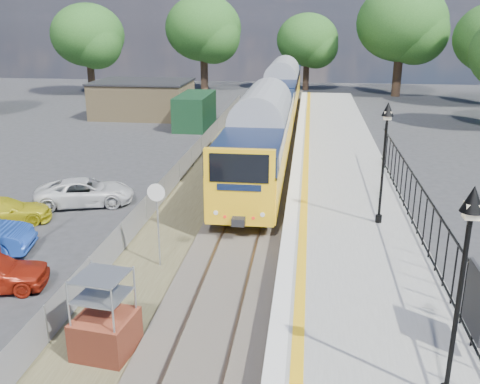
% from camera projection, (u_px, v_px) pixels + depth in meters
% --- Properties ---
extents(ground, '(120.00, 120.00, 0.00)m').
position_uv_depth(ground, '(216.00, 316.00, 15.73)').
color(ground, '#2D2D30').
rests_on(ground, ground).
extents(track_bed, '(5.90, 80.00, 0.29)m').
position_uv_depth(track_bed, '(241.00, 204.00, 24.87)').
color(track_bed, '#473F38').
rests_on(track_bed, ground).
extents(platform, '(5.00, 70.00, 0.90)m').
position_uv_depth(platform, '(345.00, 214.00, 22.62)').
color(platform, gray).
rests_on(platform, ground).
extents(platform_edge, '(0.90, 70.00, 0.01)m').
position_uv_depth(platform_edge, '(297.00, 202.00, 22.73)').
color(platform_edge, silver).
rests_on(platform_edge, platform).
extents(victorian_lamp_south, '(0.44, 0.44, 4.60)m').
position_uv_depth(victorian_lamp_south, '(466.00, 247.00, 9.95)').
color(victorian_lamp_south, black).
rests_on(victorian_lamp_south, platform).
extents(victorian_lamp_north, '(0.44, 0.44, 4.60)m').
position_uv_depth(victorian_lamp_north, '(386.00, 135.00, 19.40)').
color(victorian_lamp_north, black).
rests_on(victorian_lamp_north, platform).
extents(palisade_fence, '(0.12, 26.00, 2.00)m').
position_uv_depth(palisade_fence, '(436.00, 240.00, 16.47)').
color(palisade_fence, black).
rests_on(palisade_fence, platform).
extents(wire_fence, '(0.06, 52.00, 1.20)m').
position_uv_depth(wire_fence, '(175.00, 177.00, 27.36)').
color(wire_fence, '#999EA3').
rests_on(wire_fence, ground).
extents(outbuilding, '(10.80, 10.10, 3.12)m').
position_uv_depth(outbuilding, '(152.00, 101.00, 45.99)').
color(outbuilding, '#947C53').
rests_on(outbuilding, ground).
extents(tree_line, '(56.80, 43.80, 11.88)m').
position_uv_depth(tree_line, '(301.00, 36.00, 53.08)').
color(tree_line, '#332319').
rests_on(tree_line, ground).
extents(train, '(2.82, 40.83, 3.51)m').
position_uv_depth(train, '(275.00, 103.00, 39.35)').
color(train, yellow).
rests_on(train, ground).
extents(brick_plinth, '(1.60, 1.60, 2.29)m').
position_uv_depth(brick_plinth, '(104.00, 316.00, 13.66)').
color(brick_plinth, '#953C26').
rests_on(brick_plinth, ground).
extents(speed_sign, '(0.62, 0.10, 3.08)m').
position_uv_depth(speed_sign, '(157.00, 210.00, 18.17)').
color(speed_sign, '#999EA3').
rests_on(speed_sign, ground).
extents(car_yellow, '(4.20, 3.00, 1.13)m').
position_uv_depth(car_yellow, '(3.00, 211.00, 22.59)').
color(car_yellow, gold).
rests_on(car_yellow, ground).
extents(car_white, '(4.84, 3.26, 1.23)m').
position_uv_depth(car_white, '(85.00, 192.00, 24.89)').
color(car_white, silver).
rests_on(car_white, ground).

